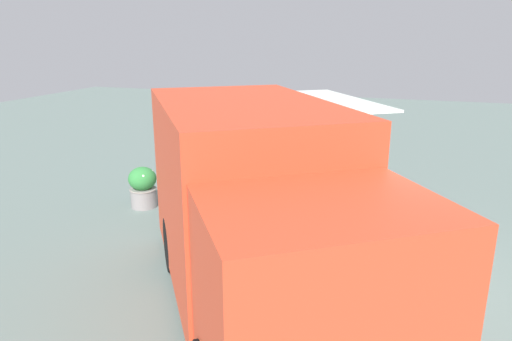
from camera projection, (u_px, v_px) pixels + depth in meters
The scene contains 5 objects.
ground_plane at pixel (407, 287), 6.43m from camera, with size 40.00×40.00×0.00m, color slate.
food_truck at pixel (258, 217), 5.66m from camera, with size 5.30×4.51×2.54m.
planter_flowering_near at pixel (143, 186), 9.29m from camera, with size 0.55×0.55×0.83m.
planter_flowering_far at pixel (284, 167), 10.85m from camera, with size 0.41×0.41×0.72m.
planter_flowering_side at pixel (189, 163), 11.25m from camera, with size 0.49×0.49×0.69m.
Camera 1 is at (6.07, -0.18, 3.36)m, focal length 32.67 mm.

